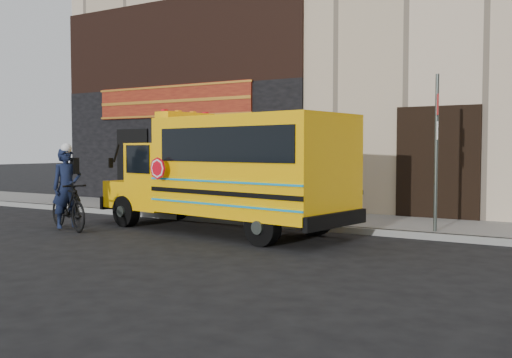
{
  "coord_description": "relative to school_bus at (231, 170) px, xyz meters",
  "views": [
    {
      "loc": [
        7.61,
        -10.11,
        2.0
      ],
      "look_at": [
        0.5,
        1.85,
        1.27
      ],
      "focal_mm": 40.0,
      "sensor_mm": 36.0,
      "label": 1
    }
  ],
  "objects": [
    {
      "name": "ground",
      "position": [
        -0.19,
        -1.2,
        -1.51
      ],
      "size": [
        120.0,
        120.0,
        0.0
      ],
      "primitive_type": "plane",
      "color": "black",
      "rests_on": "ground"
    },
    {
      "name": "curb",
      "position": [
        -0.19,
        1.4,
        -1.43
      ],
      "size": [
        40.0,
        0.2,
        0.15
      ],
      "primitive_type": "cube",
      "color": "gray",
      "rests_on": "ground"
    },
    {
      "name": "sidewalk",
      "position": [
        -0.19,
        2.9,
        -1.43
      ],
      "size": [
        40.0,
        3.0,
        0.15
      ],
      "primitive_type": "cube",
      "color": "slate",
      "rests_on": "ground"
    },
    {
      "name": "building",
      "position": [
        -0.24,
        9.26,
        4.62
      ],
      "size": [
        20.0,
        10.7,
        12.0
      ],
      "color": "beige",
      "rests_on": "sidewalk"
    },
    {
      "name": "school_bus",
      "position": [
        0.0,
        0.0,
        0.0
      ],
      "size": [
        7.16,
        3.29,
        2.92
      ],
      "color": "black",
      "rests_on": "ground"
    },
    {
      "name": "sign_pole",
      "position": [
        4.38,
        1.69,
        0.49
      ],
      "size": [
        0.12,
        0.31,
        3.67
      ],
      "color": "#3F4741",
      "rests_on": "ground"
    },
    {
      "name": "bicycle",
      "position": [
        -3.72,
        -1.67,
        -0.91
      ],
      "size": [
        2.08,
        1.19,
        1.21
      ],
      "primitive_type": "imported",
      "rotation": [
        0.0,
        0.0,
        1.24
      ],
      "color": "black",
      "rests_on": "ground"
    },
    {
      "name": "cyclist",
      "position": [
        -3.8,
        -1.61,
        -0.52
      ],
      "size": [
        0.72,
        0.85,
        1.98
      ],
      "primitive_type": "imported",
      "rotation": [
        0.0,
        0.0,
        1.17
      ],
      "color": "black",
      "rests_on": "ground"
    }
  ]
}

